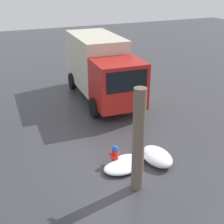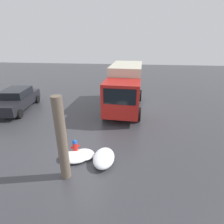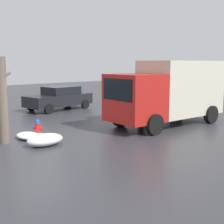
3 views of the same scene
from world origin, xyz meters
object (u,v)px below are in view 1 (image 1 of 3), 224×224
at_px(delivery_truck, 101,67).
at_px(pedestrian, 102,89).
at_px(fire_hydrant, 115,155).
at_px(tree_trunk, 138,141).

distance_m(delivery_truck, pedestrian, 1.67).
bearing_deg(pedestrian, fire_hydrant, 159.58).
xyz_separation_m(fire_hydrant, tree_trunk, (-1.46, -0.08, 1.27)).
bearing_deg(pedestrian, delivery_truck, -23.83).
xyz_separation_m(tree_trunk, delivery_truck, (7.56, -1.93, 0.04)).
xyz_separation_m(tree_trunk, pedestrian, (6.13, -1.39, -0.65)).
height_order(fire_hydrant, delivery_truck, delivery_truck).
bearing_deg(fire_hydrant, tree_trunk, 152.92).
height_order(fire_hydrant, tree_trunk, tree_trunk).
bearing_deg(delivery_truck, pedestrian, 72.41).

